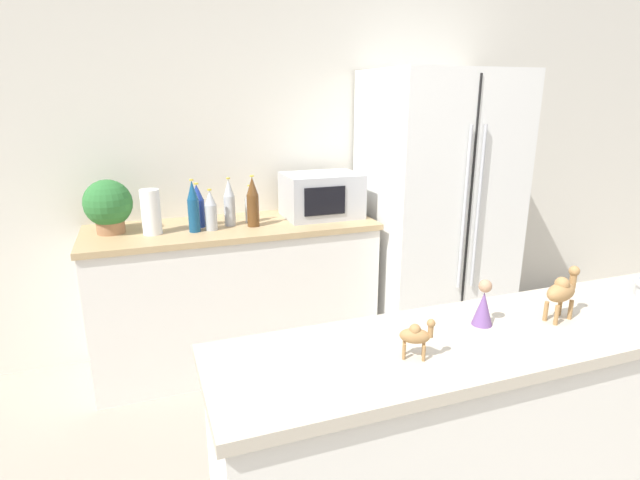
{
  "coord_description": "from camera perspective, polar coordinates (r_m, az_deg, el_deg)",
  "views": [
    {
      "loc": [
        -1.03,
        -0.56,
        1.68
      ],
      "look_at": [
        -0.3,
        1.46,
        1.06
      ],
      "focal_mm": 28.0,
      "sensor_mm": 36.0,
      "label": 1
    }
  ],
  "objects": [
    {
      "name": "back_bottle_0",
      "position": [
        3.06,
        -13.81,
        3.77
      ],
      "size": [
        0.08,
        0.08,
        0.27
      ],
      "color": "navy",
      "rests_on": "back_counter"
    },
    {
      "name": "camel_figurine",
      "position": [
        1.73,
        25.94,
        -5.21
      ],
      "size": [
        0.14,
        0.09,
        0.17
      ],
      "color": "olive",
      "rests_on": "bar_counter"
    },
    {
      "name": "back_bottle_2",
      "position": [
        3.05,
        -10.32,
        4.21
      ],
      "size": [
        0.07,
        0.07,
        0.29
      ],
      "color": "#B2B7BC",
      "rests_on": "back_counter"
    },
    {
      "name": "wise_man_figurine_crimson",
      "position": [
        1.62,
        18.17,
        -7.13
      ],
      "size": [
        0.06,
        0.06,
        0.15
      ],
      "color": "#6B4784",
      "rests_on": "bar_counter"
    },
    {
      "name": "refrigerator",
      "position": [
        3.52,
        13.07,
        3.33
      ],
      "size": [
        0.92,
        0.77,
        1.84
      ],
      "color": "white",
      "rests_on": "ground_plane"
    },
    {
      "name": "microwave",
      "position": [
        3.23,
        0.15,
        5.15
      ],
      "size": [
        0.48,
        0.37,
        0.28
      ],
      "color": "#B2B5BA",
      "rests_on": "back_counter"
    },
    {
      "name": "back_bottle_4",
      "position": [
        3.01,
        -7.7,
        4.31
      ],
      "size": [
        0.07,
        0.07,
        0.31
      ],
      "color": "brown",
      "rests_on": "back_counter"
    },
    {
      "name": "back_counter",
      "position": [
        3.24,
        -9.55,
        -6.1
      ],
      "size": [
        1.74,
        0.63,
        0.92
      ],
      "color": "silver",
      "rests_on": "ground_plane"
    },
    {
      "name": "back_bottle_3",
      "position": [
        2.98,
        -12.39,
        3.29
      ],
      "size": [
        0.07,
        0.07,
        0.24
      ],
      "color": "#B2B7BC",
      "rests_on": "back_counter"
    },
    {
      "name": "back_bottle_1",
      "position": [
        3.12,
        -8.02,
        4.03
      ],
      "size": [
        0.06,
        0.06,
        0.23
      ],
      "color": "#B2B7BC",
      "rests_on": "back_counter"
    },
    {
      "name": "wall_back",
      "position": [
        3.47,
        -2.52,
        9.53
      ],
      "size": [
        8.0,
        0.06,
        2.55
      ],
      "color": "silver",
      "rests_on": "ground_plane"
    },
    {
      "name": "camel_figurine_second",
      "position": [
        1.38,
        10.95,
        -10.62
      ],
      "size": [
        0.09,
        0.08,
        0.12
      ],
      "color": "olive",
      "rests_on": "bar_counter"
    },
    {
      "name": "paper_towel_roll",
      "position": [
        2.97,
        -18.76,
        3.05
      ],
      "size": [
        0.11,
        0.11,
        0.26
      ],
      "color": "white",
      "rests_on": "back_counter"
    },
    {
      "name": "back_bottle_5",
      "position": [
        2.95,
        -14.28,
        3.69
      ],
      "size": [
        0.07,
        0.07,
        0.31
      ],
      "color": "navy",
      "rests_on": "back_counter"
    },
    {
      "name": "bar_counter",
      "position": [
        1.95,
        21.39,
        -22.23
      ],
      "size": [
        2.02,
        0.45,
        1.0
      ],
      "color": "silver",
      "rests_on": "ground_plane"
    },
    {
      "name": "potted_plant",
      "position": [
        3.07,
        -23.05,
        3.68
      ],
      "size": [
        0.27,
        0.27,
        0.31
      ],
      "color": "#9E6B47",
      "rests_on": "back_counter"
    }
  ]
}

